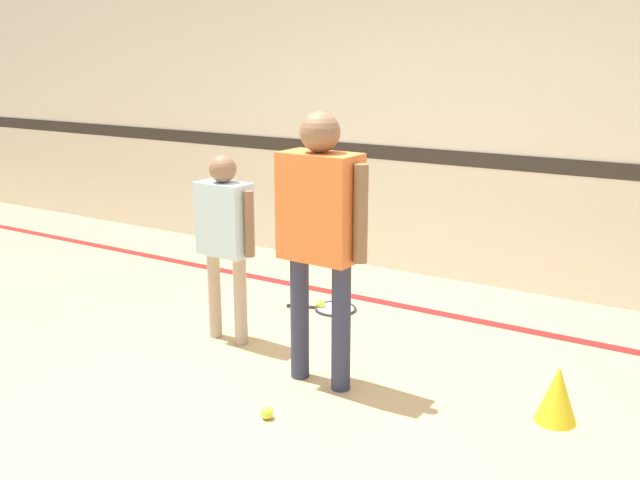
{
  "coord_description": "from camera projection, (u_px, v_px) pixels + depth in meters",
  "views": [
    {
      "loc": [
        2.14,
        -2.97,
        1.85
      ],
      "look_at": [
        0.17,
        0.25,
        0.85
      ],
      "focal_mm": 40.0,
      "sensor_mm": 36.0,
      "label": 1
    }
  ],
  "objects": [
    {
      "name": "floor_stripe",
      "position": [
        398.0,
        305.0,
        5.37
      ],
      "size": [
        14.4,
        0.1,
        0.01
      ],
      "color": "red",
      "rests_on": "ground_plane"
    },
    {
      "name": "tennis_ball_by_spare_racket",
      "position": [
        320.0,
        304.0,
        5.3
      ],
      "size": [
        0.07,
        0.07,
        0.07
      ],
      "primitive_type": "sphere",
      "color": "#CCE038",
      "rests_on": "ground_plane"
    },
    {
      "name": "training_cone",
      "position": [
        557.0,
        394.0,
        3.65
      ],
      "size": [
        0.21,
        0.21,
        0.31
      ],
      "color": "yellow",
      "rests_on": "ground_plane"
    },
    {
      "name": "ground_plane",
      "position": [
        271.0,
        392.0,
        4.01
      ],
      "size": [
        16.0,
        16.0,
        0.0
      ],
      "primitive_type": "plane",
      "color": "tan"
    },
    {
      "name": "person_student_left",
      "position": [
        225.0,
        229.0,
        4.54
      ],
      "size": [
        0.47,
        0.21,
        1.23
      ],
      "rotation": [
        0.0,
        0.0,
        -0.05
      ],
      "color": "tan",
      "rests_on": "ground_plane"
    },
    {
      "name": "person_instructor",
      "position": [
        320.0,
        221.0,
        3.88
      ],
      "size": [
        0.59,
        0.26,
        1.55
      ],
      "rotation": [
        0.0,
        0.0,
        -0.04
      ],
      "color": "#2D334C",
      "rests_on": "ground_plane"
    },
    {
      "name": "wall_back",
      "position": [
        449.0,
        85.0,
        5.65
      ],
      "size": [
        16.0,
        0.07,
        3.2
      ],
      "color": "silver",
      "rests_on": "ground_plane"
    },
    {
      "name": "racket_spare_on_floor",
      "position": [
        333.0,
        308.0,
        5.28
      ],
      "size": [
        0.55,
        0.41,
        0.03
      ],
      "rotation": [
        0.0,
        0.0,
        3.52
      ],
      "color": "#28282D",
      "rests_on": "ground_plane"
    },
    {
      "name": "tennis_ball_near_instructor",
      "position": [
        267.0,
        413.0,
        3.71
      ],
      "size": [
        0.07,
        0.07,
        0.07
      ],
      "primitive_type": "sphere",
      "color": "#CCE038",
      "rests_on": "ground_plane"
    }
  ]
}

